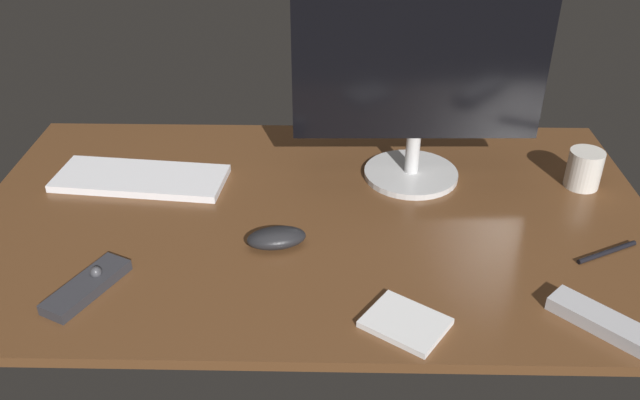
# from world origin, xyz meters

# --- Properties ---
(desk) EXTENTS (1.40, 0.84, 0.02)m
(desk) POSITION_xyz_m (0.00, 0.00, 0.01)
(desk) COLOR brown
(desk) RESTS_ON ground
(monitor) EXTENTS (0.53, 0.21, 0.50)m
(monitor) POSITION_xyz_m (0.22, 0.16, 0.29)
(monitor) COLOR silver
(monitor) RESTS_ON desk
(keyboard) EXTENTS (0.39, 0.18, 0.02)m
(keyboard) POSITION_xyz_m (-0.39, 0.12, 0.03)
(keyboard) COLOR white
(keyboard) RESTS_ON desk
(computer_mouse) EXTENTS (0.12, 0.08, 0.04)m
(computer_mouse) POSITION_xyz_m (-0.07, -0.12, 0.04)
(computer_mouse) COLOR black
(computer_mouse) RESTS_ON desk
(media_remote) EXTENTS (0.12, 0.18, 0.03)m
(media_remote) POSITION_xyz_m (-0.39, -0.26, 0.03)
(media_remote) COLOR #2D2D33
(media_remote) RESTS_ON desk
(tv_remote) EXTENTS (0.17, 0.17, 0.02)m
(tv_remote) POSITION_xyz_m (0.48, -0.34, 0.03)
(tv_remote) COLOR #B7B7BC
(tv_remote) RESTS_ON desk
(coffee_mug) EXTENTS (0.07, 0.07, 0.08)m
(coffee_mug) POSITION_xyz_m (0.59, 0.12, 0.06)
(coffee_mug) COLOR silver
(coffee_mug) RESTS_ON desk
(notepad) EXTENTS (0.16, 0.15, 0.01)m
(notepad) POSITION_xyz_m (0.16, -0.33, 0.03)
(notepad) COLOR silver
(notepad) RESTS_ON desk
(pen) EXTENTS (0.13, 0.07, 0.01)m
(pen) POSITION_xyz_m (0.56, -0.13, 0.02)
(pen) COLOR black
(pen) RESTS_ON desk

